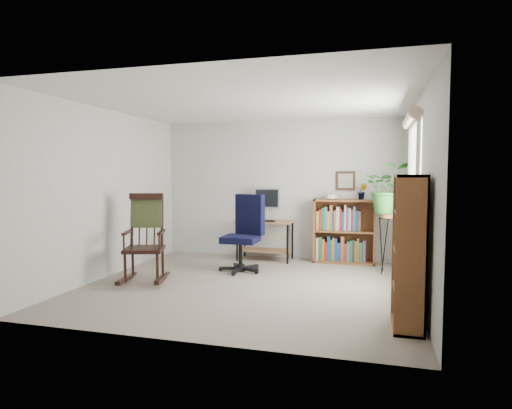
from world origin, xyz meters
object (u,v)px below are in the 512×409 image
(desk, at_px, (265,240))
(office_chair, at_px, (240,233))
(low_bookshelf, at_px, (344,231))
(rocking_chair, at_px, (144,237))
(tall_bookshelf, at_px, (409,251))

(desk, distance_m, office_chair, 0.99)
(desk, relative_size, low_bookshelf, 0.89)
(rocking_chair, distance_m, tall_bookshelf, 3.48)
(rocking_chair, relative_size, tall_bookshelf, 0.83)
(office_chair, height_order, rocking_chair, rocking_chair)
(office_chair, height_order, tall_bookshelf, tall_bookshelf)
(low_bookshelf, bearing_deg, office_chair, -144.07)
(office_chair, bearing_deg, rocking_chair, -119.34)
(office_chair, relative_size, low_bookshelf, 1.12)
(low_bookshelf, bearing_deg, desk, -174.84)
(rocking_chair, bearing_deg, low_bookshelf, 19.01)
(rocking_chair, bearing_deg, tall_bookshelf, -33.88)
(desk, relative_size, office_chair, 0.80)
(tall_bookshelf, bearing_deg, office_chair, 140.98)
(low_bookshelf, height_order, tall_bookshelf, tall_bookshelf)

